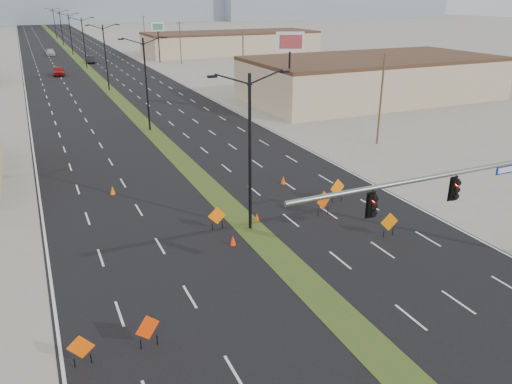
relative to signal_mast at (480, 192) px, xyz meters
name	(u,v)px	position (x,y,z in m)	size (l,w,h in m)	color
ground	(358,334)	(-8.56, -2.00, -4.79)	(600.00, 600.00, 0.00)	gray
road_surface	(85,66)	(-8.56, 98.00, -4.79)	(25.00, 400.00, 0.02)	black
median_strip	(85,66)	(-8.56, 98.00, -4.79)	(2.00, 400.00, 0.04)	#344F1C
building_se_near	(372,80)	(25.44, 43.00, -2.04)	(36.00, 18.00, 5.50)	#C4AC8C
building_se_far	(231,44)	(29.44, 108.00, -2.29)	(44.00, 16.00, 5.00)	#C4AC8C
mesa_east	(328,3)	(171.44, 288.00, 4.21)	(160.00, 50.00, 18.00)	#8391A3
signal_mast	(480,192)	(0.00, 0.00, 0.00)	(16.30, 0.60, 8.00)	slate
streetlight_0	(250,149)	(-8.56, 10.00, 0.63)	(5.15, 0.24, 10.02)	black
streetlight_1	(146,82)	(-8.56, 38.00, 0.63)	(5.15, 0.24, 10.02)	black
streetlight_2	(106,55)	(-8.56, 66.00, 0.63)	(5.15, 0.24, 10.02)	black
streetlight_3	(84,41)	(-8.56, 94.00, 0.63)	(5.15, 0.24, 10.02)	black
streetlight_4	(70,33)	(-8.56, 122.00, 0.63)	(5.15, 0.24, 10.02)	black
streetlight_5	(61,27)	(-8.56, 150.00, 0.63)	(5.15, 0.24, 10.02)	black
streetlight_6	(54,22)	(-8.56, 178.00, 0.63)	(5.15, 0.24, 10.02)	black
utility_pole_0	(381,98)	(11.44, 23.00, -0.12)	(1.60, 0.20, 9.00)	#4C3823
utility_pole_1	(243,60)	(11.44, 58.00, -0.12)	(1.60, 0.20, 9.00)	#4C3823
utility_pole_2	(180,42)	(11.44, 93.00, -0.12)	(1.60, 0.20, 9.00)	#4C3823
utility_pole_3	(144,32)	(11.44, 128.00, -0.12)	(1.60, 0.20, 9.00)	#4C3823
car_left	(59,71)	(-14.61, 85.95, -3.96)	(1.95, 4.86, 1.65)	maroon
car_mid	(91,60)	(-6.56, 102.79, -4.03)	(1.61, 4.62, 1.52)	black
car_far	(50,52)	(-13.86, 122.70, -4.07)	(2.03, 4.98, 1.45)	#AEB2B8
construction_sign_0	(81,348)	(-20.06, 1.00, -3.92)	(1.10, 0.31, 1.49)	#E95104
construction_sign_1	(148,329)	(-17.31, 1.03, -3.83)	(1.14, 0.53, 1.63)	#EF3905
construction_sign_2	(217,217)	(-10.56, 10.78, -3.88)	(1.17, 0.20, 1.56)	#FF6C05
construction_sign_3	(389,223)	(-1.09, 5.34, -3.83)	(1.22, 0.17, 1.63)	#D76C04
construction_sign_4	(324,201)	(-3.12, 9.85, -3.72)	(1.31, 0.44, 1.81)	#E84804
construction_sign_5	(337,188)	(-0.92, 11.49, -3.73)	(1.33, 0.28, 1.80)	#FF6F05
cone_0	(257,217)	(-7.68, 10.88, -4.51)	(0.34, 0.34, 0.57)	#DD4D04
cone_1	(233,240)	(-10.44, 8.33, -4.48)	(0.37, 0.37, 0.62)	#FF3405
cone_2	(283,180)	(-2.77, 16.49, -4.45)	(0.41, 0.41, 0.68)	#E34404
cone_3	(113,190)	(-15.69, 19.89, -4.45)	(0.41, 0.41, 0.68)	orange
pole_sign_east_near	(290,48)	(8.54, 36.96, 3.60)	(3.19, 1.68, 10.22)	black
pole_sign_east_far	(158,30)	(7.64, 97.00, 2.22)	(2.84, 0.50, 8.66)	black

